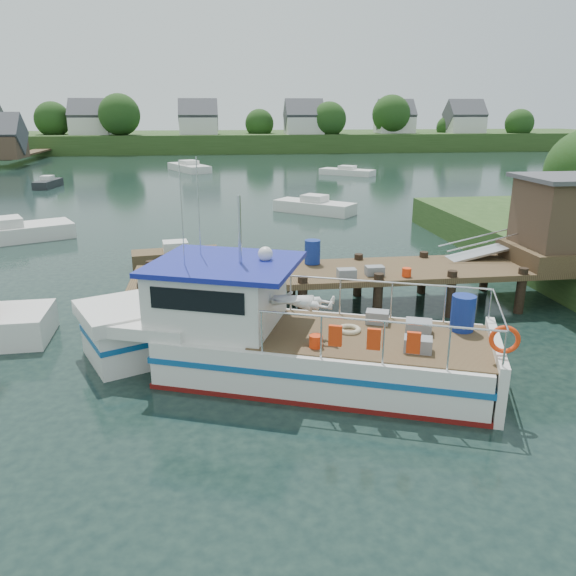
{
  "coord_description": "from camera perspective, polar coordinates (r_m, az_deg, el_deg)",
  "views": [
    {
      "loc": [
        -3.24,
        -18.18,
        6.65
      ],
      "look_at": [
        -1.0,
        -1.5,
        1.3
      ],
      "focal_mm": 35.0,
      "sensor_mm": 36.0,
      "label": 1
    }
  ],
  "objects": [
    {
      "name": "moored_e",
      "position": [
        55.45,
        -23.2,
        9.77
      ],
      "size": [
        1.81,
        3.96,
        1.05
      ],
      "rotation": [
        0.0,
        0.0,
        0.04
      ],
      "color": "black",
      "rests_on": "ground"
    },
    {
      "name": "moored_b",
      "position": [
        38.27,
        2.7,
        8.3
      ],
      "size": [
        5.42,
        4.95,
        1.21
      ],
      "rotation": [
        0.0,
        0.0,
        -0.08
      ],
      "color": "silver",
      "rests_on": "ground"
    },
    {
      "name": "moored_far",
      "position": [
        61.45,
        6.03,
        11.68
      ],
      "size": [
        5.81,
        5.09,
        0.99
      ],
      "rotation": [
        0.0,
        0.0,
        -0.39
      ],
      "color": "silver",
      "rests_on": "ground"
    },
    {
      "name": "ground_plane",
      "position": [
        19.62,
        2.31,
        -2.18
      ],
      "size": [
        160.0,
        160.0,
        0.0
      ],
      "primitive_type": "plane",
      "color": "black"
    },
    {
      "name": "moored_a",
      "position": [
        33.22,
        -26.98,
        5.0
      ],
      "size": [
        7.21,
        5.09,
        1.27
      ],
      "rotation": [
        0.0,
        0.0,
        0.1
      ],
      "color": "silver",
      "rests_on": "ground"
    },
    {
      "name": "dock",
      "position": [
        21.1,
        20.14,
        4.49
      ],
      "size": [
        16.6,
        3.0,
        4.78
      ],
      "color": "#4E3C25",
      "rests_on": "ground"
    },
    {
      "name": "lobster_boat",
      "position": [
        14.69,
        -1.74,
        -4.97
      ],
      "size": [
        11.26,
        6.58,
        5.55
      ],
      "rotation": [
        0.0,
        0.0,
        -0.37
      ],
      "color": "silver",
      "rests_on": "ground"
    },
    {
      "name": "moored_rowboat",
      "position": [
        25.52,
        -11.31,
        3.14
      ],
      "size": [
        3.95,
        1.82,
        1.11
      ],
      "rotation": [
        0.0,
        0.0,
        -0.38
      ],
      "color": "#4E3C25",
      "rests_on": "ground"
    },
    {
      "name": "far_shore",
      "position": [
        100.7,
        -5.99,
        14.96
      ],
      "size": [
        140.0,
        42.55,
        9.22
      ],
      "color": "#2F4C1F",
      "rests_on": "ground"
    },
    {
      "name": "moored_d",
      "position": [
        65.99,
        -10.02,
        11.99
      ],
      "size": [
        5.18,
        7.54,
        1.22
      ],
      "rotation": [
        0.0,
        0.0,
        -0.1
      ],
      "color": "silver",
      "rests_on": "ground"
    }
  ]
}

